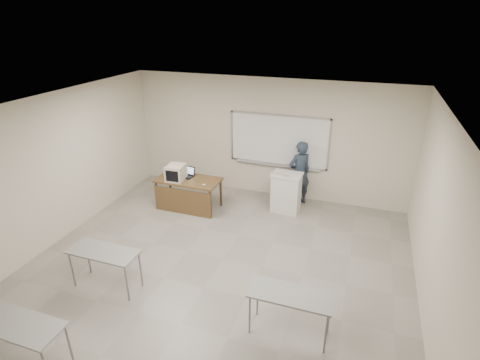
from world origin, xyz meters
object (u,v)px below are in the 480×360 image
at_px(instructor_desk, 187,188).
at_px(presenter, 299,173).
at_px(whiteboard, 279,141).
at_px(podium, 286,192).
at_px(laptop, 187,174).
at_px(mouse, 204,185).
at_px(keyboard, 280,175).
at_px(crt_monitor, 176,173).

relative_size(instructor_desk, presenter, 0.93).
relative_size(whiteboard, instructor_desk, 1.63).
bearing_deg(whiteboard, podium, -61.75).
relative_size(instructor_desk, laptop, 4.95).
relative_size(whiteboard, mouse, 26.18).
distance_m(instructor_desk, laptop, 0.38).
xyz_separation_m(instructor_desk, laptop, (-0.10, 0.27, 0.25)).
bearing_deg(keyboard, laptop, -157.91).
relative_size(mouse, keyboard, 0.22).
height_order(crt_monitor, laptop, crt_monitor).
bearing_deg(laptop, presenter, 30.28).
xyz_separation_m(instructor_desk, podium, (2.26, 0.71, -0.07)).
xyz_separation_m(podium, mouse, (-1.76, -0.80, 0.29)).
bearing_deg(keyboard, whiteboard, 120.17).
height_order(laptop, mouse, laptop).
distance_m(instructor_desk, keyboard, 2.23).
distance_m(mouse, presenter, 2.34).
distance_m(crt_monitor, keyboard, 2.44).
bearing_deg(whiteboard, presenter, -25.79).
xyz_separation_m(crt_monitor, mouse, (0.75, -0.08, -0.17)).
bearing_deg(podium, presenter, 69.12).
xyz_separation_m(whiteboard, laptop, (-1.95, -1.21, -0.68)).
bearing_deg(whiteboard, laptop, -148.07).
xyz_separation_m(podium, keyboard, (-0.15, -0.12, 0.49)).
bearing_deg(mouse, presenter, 38.07).
bearing_deg(laptop, podium, 21.27).
height_order(mouse, presenter, presenter).
relative_size(whiteboard, podium, 2.59).
bearing_deg(crt_monitor, mouse, -9.51).
height_order(whiteboard, keyboard, whiteboard).
xyz_separation_m(whiteboard, keyboard, (0.26, -0.89, -0.51)).
relative_size(podium, laptop, 3.12).
distance_m(crt_monitor, presenter, 2.97).
distance_m(podium, laptop, 2.42).
bearing_deg(whiteboard, keyboard, -73.53).
bearing_deg(podium, whiteboard, 120.40).
bearing_deg(keyboard, mouse, -143.45).
distance_m(whiteboard, podium, 1.33).
height_order(podium, crt_monitor, crt_monitor).
relative_size(whiteboard, keyboard, 5.80).
bearing_deg(podium, crt_monitor, -161.75).
bearing_deg(presenter, whiteboard, -66.48).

